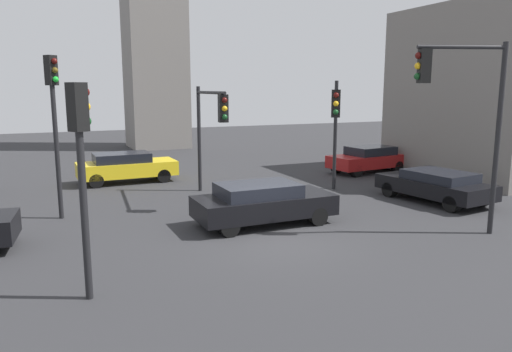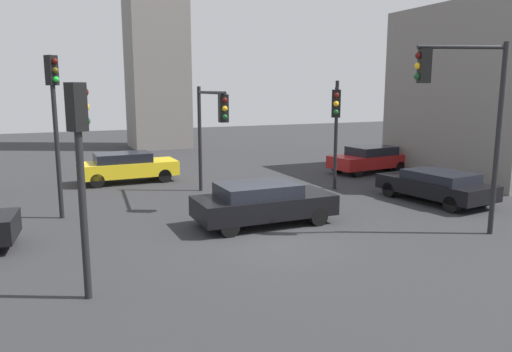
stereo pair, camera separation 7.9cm
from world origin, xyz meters
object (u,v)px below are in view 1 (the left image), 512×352
Objects in this scene: traffic_light_3 at (54,107)px; car_1 at (368,159)px; car_3 at (126,167)px; car_5 at (435,185)px; traffic_light_0 at (81,150)px; traffic_light_4 at (210,119)px; traffic_light_1 at (464,100)px; traffic_light_2 at (336,115)px; car_2 at (263,202)px.

traffic_light_3 is 16.58m from car_1.
car_3 is (-12.64, 2.46, 0.03)m from car_1.
car_3 is at bearing 42.20° from car_5.
traffic_light_0 reaches higher than car_3.
car_1 is at bearing 111.85° from traffic_light_4.
traffic_light_3 is 1.25× the size of car_1.
traffic_light_1 reaches higher than car_3.
traffic_light_2 is (-0.75, 5.81, -0.70)m from traffic_light_1.
traffic_light_4 is at bearing 58.23° from traffic_light_3.
traffic_light_1 reaches higher than car_1.
traffic_light_0 is at bearing 21.15° from traffic_light_1.
traffic_light_2 is 1.04× the size of car_3.
car_2 is (-9.69, -7.14, 0.00)m from car_1.
traffic_light_1 is 7.07m from car_2.
traffic_light_0 reaches higher than car_5.
car_3 is (-2.95, 9.59, 0.02)m from car_2.
car_1 is (10.12, 3.07, -2.61)m from traffic_light_4.
traffic_light_1 reaches higher than traffic_light_2.
car_5 is (10.78, -9.39, -0.08)m from car_3.
car_5 is (13.80, 4.04, -2.58)m from traffic_light_0.
traffic_light_0 reaches higher than car_1.
traffic_light_1 is 12.13m from car_1.
traffic_light_2 reaches higher than traffic_light_4.
traffic_light_4 is 0.97× the size of car_5.
traffic_light_4 is at bearing 96.28° from car_2.
traffic_light_2 reaches higher than traffic_light_0.
traffic_light_0 is at bearing -34.34° from traffic_light_3.
car_3 reaches higher than car_1.
traffic_light_2 is at bearing -63.13° from traffic_light_1.
traffic_light_0 is at bearing 28.76° from car_1.
traffic_light_4 is 0.99× the size of car_3.
traffic_light_2 reaches higher than car_1.
traffic_light_0 is at bearing -147.07° from car_2.
traffic_light_0 reaches higher than car_2.
traffic_light_1 reaches higher than traffic_light_0.
car_2 is 0.98× the size of car_5.
car_1 is (5.38, 4.85, -2.75)m from traffic_light_2.
traffic_light_2 is at bearing 52.66° from car_5.
traffic_light_0 is 0.95× the size of traffic_light_2.
traffic_light_3 reaches higher than car_3.
traffic_light_4 is (5.77, 0.44, -0.55)m from traffic_light_3.
traffic_light_1 is 1.26× the size of car_2.
car_3 is at bearing 115.27° from traffic_light_3.
car_5 is at bearing 68.71° from car_1.
traffic_light_0 is at bearing -103.79° from car_3.
traffic_light_3 is at bearing 149.91° from car_2.
car_2 is 7.83m from car_5.
traffic_light_1 is 9.41m from traffic_light_4.
traffic_light_2 is at bearing 35.81° from car_1.
traffic_light_1 is at bearing 136.72° from car_5.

